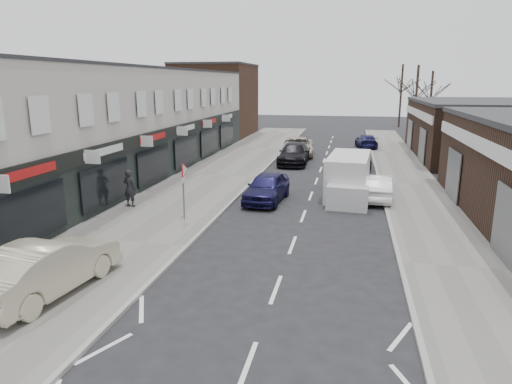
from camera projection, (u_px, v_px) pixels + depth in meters
The scene contains 18 objects.
pavement_left at pixel (215, 176), 30.55m from camera, with size 5.50×64.00×0.12m, color slate.
pavement_right at pixel (410, 184), 28.08m from camera, with size 3.50×64.00×0.12m, color slate.
shop_terrace_left at pixel (100, 125), 28.69m from camera, with size 8.00×41.00×7.10m, color #BCB5AB.
brick_block_far at pixel (216, 101), 52.84m from camera, with size 8.00×10.00×8.00m, color #4C3020.
right_unit_far at pixel (480, 131), 37.64m from camera, with size 10.00×16.00×4.50m, color #322016.
tree_far_a at pixel (413, 137), 52.18m from camera, with size 3.60×3.60×8.00m, color #382D26, non-canonical shape.
tree_far_b at pixel (428, 132), 57.39m from camera, with size 3.60×3.60×7.50m, color #382D26, non-canonical shape.
tree_far_c at pixel (399, 127), 63.70m from camera, with size 3.60×3.60×8.50m, color #382D26, non-canonical shape.
warning_sign at pixel (184, 174), 20.22m from camera, with size 0.12×0.80×2.70m.
white_van at pixel (348, 177), 25.01m from camera, with size 2.46×6.06×2.30m.
sedan_on_pavement at pixel (47, 267), 13.35m from camera, with size 1.72×4.92×1.62m, color beige.
pedestrian at pixel (130, 188), 22.67m from camera, with size 0.68×0.45×1.87m, color black.
parked_car_left_a at pixel (267, 187), 24.15m from camera, with size 1.81×4.50×1.53m, color #161440.
parked_car_left_b at pixel (294, 154), 35.14m from camera, with size 2.19×5.38×1.56m, color black.
parked_car_left_c at pixel (298, 147), 39.13m from camera, with size 2.55×5.54×1.54m, color #BCAD96.
parked_car_right_a at pixel (376, 187), 24.47m from camera, with size 1.46×4.17×1.38m, color white.
parked_car_right_b at pixel (358, 158), 33.76m from camera, with size 1.68×4.18×1.42m, color black.
parked_car_right_c at pixel (366, 141), 43.50m from camera, with size 1.82×4.47×1.30m, color #12123A.
Camera 1 is at (2.03, -6.76, 6.22)m, focal length 32.00 mm.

